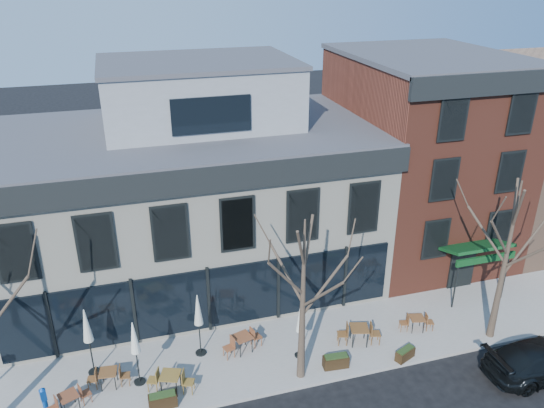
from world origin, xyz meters
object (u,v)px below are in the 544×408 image
object	(u,v)px
cafe_set_0	(69,401)
umbrella_0	(87,329)
parked_sedan	(544,359)
call_box	(44,400)

from	to	relation	value
cafe_set_0	umbrella_0	size ratio (longest dim) A/B	0.54
parked_sedan	umbrella_0	distance (m)	18.39
cafe_set_0	umbrella_0	bearing A→B (deg)	65.42
parked_sedan	cafe_set_0	distance (m)	18.72
parked_sedan	umbrella_0	size ratio (longest dim) A/B	1.64
parked_sedan	call_box	world-z (taller)	parked_sedan
call_box	cafe_set_0	world-z (taller)	call_box
parked_sedan	cafe_set_0	size ratio (longest dim) A/B	3.04
cafe_set_0	umbrella_0	world-z (taller)	umbrella_0
cafe_set_0	umbrella_0	distance (m)	2.65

